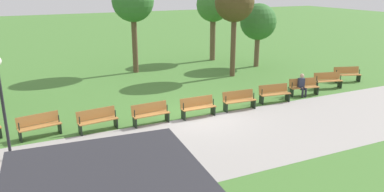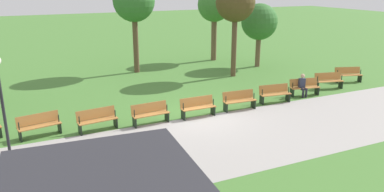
% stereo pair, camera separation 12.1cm
% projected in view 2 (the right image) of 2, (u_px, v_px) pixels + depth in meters
% --- Properties ---
extents(ground_plane, '(120.00, 120.00, 0.00)m').
position_uv_depth(ground_plane, '(198.00, 117.00, 16.84)').
color(ground_plane, '#477A33').
extents(path_paving, '(36.23, 5.46, 0.01)m').
position_uv_depth(path_paving, '(228.00, 138.00, 14.54)').
color(path_paving, '#A39E99').
rests_on(path_paving, ground).
extents(bench_0, '(1.67, 0.94, 0.89)m').
position_uv_depth(bench_0, '(348.00, 74.00, 22.58)').
color(bench_0, '#B27538').
rests_on(bench_0, ground).
extents(bench_1, '(1.67, 0.85, 0.89)m').
position_uv_depth(bench_1, '(329.00, 80.00, 21.21)').
color(bench_1, '#B27538').
rests_on(bench_1, ground).
extents(bench_2, '(1.66, 0.76, 0.89)m').
position_uv_depth(bench_2, '(304.00, 87.00, 19.93)').
color(bench_2, '#B27538').
rests_on(bench_2, ground).
extents(bench_3, '(1.65, 0.67, 0.89)m').
position_uv_depth(bench_3, '(275.00, 93.00, 18.77)').
color(bench_3, '#B27538').
rests_on(bench_3, ground).
extents(bench_4, '(1.63, 0.57, 0.89)m').
position_uv_depth(bench_4, '(239.00, 100.00, 17.71)').
color(bench_4, '#B27538').
rests_on(bench_4, ground).
extents(bench_5, '(1.60, 0.47, 0.89)m').
position_uv_depth(bench_5, '(198.00, 107.00, 16.76)').
color(bench_5, '#B27538').
rests_on(bench_5, ground).
extents(bench_6, '(1.63, 0.57, 0.89)m').
position_uv_depth(bench_6, '(150.00, 113.00, 15.94)').
color(bench_6, '#B27538').
rests_on(bench_6, ground).
extents(bench_7, '(1.65, 0.67, 0.89)m').
position_uv_depth(bench_7, '(97.00, 119.00, 15.23)').
color(bench_7, '#B27538').
rests_on(bench_7, ground).
extents(bench_8, '(1.66, 0.76, 0.89)m').
position_uv_depth(bench_8, '(39.00, 125.00, 14.64)').
color(bench_8, '#B27538').
rests_on(bench_8, ground).
extents(person_seated, '(0.39, 0.56, 1.20)m').
position_uv_depth(person_seated, '(303.00, 85.00, 19.71)').
color(person_seated, '#2D3347').
rests_on(person_seated, ground).
extents(tree_0, '(2.51, 2.51, 4.40)m').
position_uv_depth(tree_0, '(259.00, 22.00, 25.97)').
color(tree_0, brown).
rests_on(tree_0, ground).
extents(tree_2, '(2.50, 2.50, 5.41)m').
position_uv_depth(tree_2, '(214.00, 6.00, 27.85)').
color(tree_2, brown).
rests_on(tree_2, ground).
extents(tree_3, '(2.42, 2.42, 5.83)m').
position_uv_depth(tree_3, '(235.00, 3.00, 22.81)').
color(tree_3, brown).
rests_on(tree_3, ground).
extents(tree_4, '(2.67, 2.67, 5.99)m').
position_uv_depth(tree_4, '(134.00, 2.00, 23.83)').
color(tree_4, brown).
rests_on(tree_4, ground).
extents(lamp_post, '(0.32, 0.32, 3.58)m').
position_uv_depth(lamp_post, '(0.00, 88.00, 12.17)').
color(lamp_post, black).
rests_on(lamp_post, ground).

